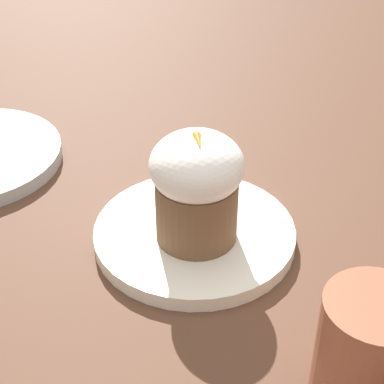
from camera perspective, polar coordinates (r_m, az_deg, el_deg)
ground_plane at (r=0.67m, az=0.23°, el=-4.30°), size 4.00×4.00×0.00m
dessert_plate at (r=0.66m, az=0.23°, el=-3.77°), size 0.21×0.21×0.02m
carrot_cake at (r=0.61m, az=0.00°, el=0.54°), size 0.09×0.09×0.12m
spoon at (r=0.66m, az=-1.26°, el=-2.75°), size 0.12×0.04×0.01m
coffee_cup at (r=0.51m, az=15.47°, el=-13.57°), size 0.11×0.08×0.10m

